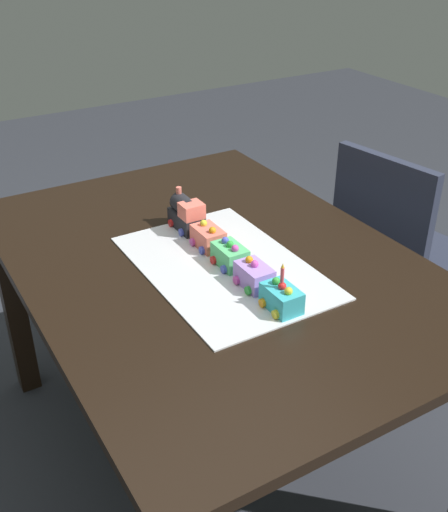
{
  "coord_description": "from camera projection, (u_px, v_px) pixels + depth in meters",
  "views": [
    {
      "loc": [
        1.27,
        -0.72,
        1.58
      ],
      "look_at": [
        0.06,
        0.0,
        0.77
      ],
      "focal_mm": 43.38,
      "sensor_mm": 36.0,
      "label": 1
    }
  ],
  "objects": [
    {
      "name": "ground_plane",
      "position": [
        215.0,
        451.0,
        2.06
      ],
      "size": [
        8.0,
        8.0,
        0.0
      ],
      "primitive_type": "plane",
      "color": "#2D3038"
    },
    {
      "name": "dining_table",
      "position": [
        213.0,
        291.0,
        1.74
      ],
      "size": [
        1.4,
        1.0,
        0.74
      ],
      "color": "black",
      "rests_on": "ground"
    },
    {
      "name": "chair",
      "position": [
        394.0,
        250.0,
        2.28
      ],
      "size": [
        0.45,
        0.45,
        0.86
      ],
      "rotation": [
        0.0,
        0.0,
        3.29
      ],
      "color": "#2D3347",
      "rests_on": "ground"
    },
    {
      "name": "cake_board",
      "position": [
        224.0,
        266.0,
        1.65
      ],
      "size": [
        0.6,
        0.4,
        0.0
      ],
      "primitive_type": "cube",
      "color": "silver",
      "rests_on": "dining_table"
    },
    {
      "name": "cake_locomotive",
      "position": [
        187.0,
        214.0,
        1.81
      ],
      "size": [
        0.14,
        0.08,
        0.12
      ],
      "color": "#232328",
      "rests_on": "cake_board"
    },
    {
      "name": "cake_car_gondola_coral",
      "position": [
        208.0,
        237.0,
        1.72
      ],
      "size": [
        0.1,
        0.08,
        0.07
      ],
      "color": "#F27260",
      "rests_on": "cake_board"
    },
    {
      "name": "cake_car_tanker_mint_green",
      "position": [
        230.0,
        255.0,
        1.64
      ],
      "size": [
        0.1,
        0.08,
        0.07
      ],
      "color": "#59CC7A",
      "rests_on": "cake_board"
    },
    {
      "name": "cake_car_hopper_lavender",
      "position": [
        254.0,
        275.0,
        1.55
      ],
      "size": [
        0.1,
        0.08,
        0.07
      ],
      "color": "#AD84E0",
      "rests_on": "cake_board"
    },
    {
      "name": "cake_car_flatbed_turquoise",
      "position": [
        282.0,
        298.0,
        1.46
      ],
      "size": [
        0.1,
        0.08,
        0.07
      ],
      "color": "#38B7C6",
      "rests_on": "cake_board"
    },
    {
      "name": "birthday_candle",
      "position": [
        282.0,
        273.0,
        1.43
      ],
      "size": [
        0.01,
        0.01,
        0.05
      ],
      "color": "#F24C59",
      "rests_on": "cake_car_flatbed_turquoise"
    }
  ]
}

